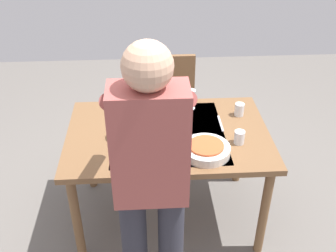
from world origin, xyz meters
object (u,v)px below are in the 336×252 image
wine_glass_left (191,96)px  dinner_plate_near (152,117)px  chair_near (173,101)px  water_cup_far_left (125,109)px  wine_bottle (162,129)px  dining_table (168,143)px  water_cup_near_right (163,125)px  water_cup_near_left (239,137)px  side_bowl_salad (122,133)px  person_server (151,180)px  water_cup_far_right (239,109)px  serving_bowl_pasta (206,149)px

wine_glass_left → dinner_plate_near: wine_glass_left is taller
chair_near → water_cup_far_left: bearing=57.1°
wine_bottle → dinner_plate_near: (0.06, -0.31, -0.10)m
chair_near → dinner_plate_near: chair_near is taller
dining_table → water_cup_near_right: (0.03, -0.01, 0.14)m
chair_near → water_cup_near_left: chair_near is taller
wine_glass_left → side_bowl_salad: wine_glass_left is taller
chair_near → water_cup_far_left: (0.38, 0.59, 0.29)m
person_server → water_cup_far_right: bearing=-125.8°
dining_table → water_cup_near_left: bearing=161.4°
wine_bottle → water_cup_far_right: wine_bottle is taller
dining_table → serving_bowl_pasta: size_ratio=4.51×
water_cup_near_left → water_cup_far_right: water_cup_far_right is taller
wine_glass_left → dinner_plate_near: size_ratio=0.66×
wine_glass_left → water_cup_far_left: size_ratio=1.37×
chair_near → person_server: bearing=81.9°
chair_near → wine_bottle: (0.13, 0.95, 0.34)m
water_cup_near_left → dinner_plate_near: bearing=-31.3°
wine_bottle → wine_glass_left: bearing=-118.1°
water_cup_near_right → side_bowl_salad: water_cup_near_right is taller
water_cup_near_right → water_cup_near_left: bearing=161.9°
wine_glass_left → water_cup_near_left: bearing=120.1°
wine_glass_left → water_cup_far_left: bearing=7.8°
water_cup_far_left → side_bowl_salad: size_ratio=0.61×
water_cup_near_right → dinner_plate_near: water_cup_near_right is taller
wine_glass_left → serving_bowl_pasta: bearing=93.7°
water_cup_near_right → wine_bottle: bearing=83.8°
person_server → water_cup_near_left: (-0.58, -0.56, -0.16)m
dining_table → wine_glass_left: 0.40m
water_cup_near_right → dinner_plate_near: (0.08, -0.18, -0.05)m
water_cup_far_left → serving_bowl_pasta: size_ratio=0.37×
water_cup_near_right → water_cup_far_right: water_cup_near_right is taller
chair_near → side_bowl_salad: (0.39, 0.87, 0.27)m
dining_table → wine_glass_left: bearing=-121.3°
person_server → side_bowl_salad: 0.71m
side_bowl_salad → dinner_plate_near: (-0.20, -0.22, -0.03)m
water_cup_near_right → dinner_plate_near: bearing=-67.4°
wine_bottle → water_cup_near_right: (-0.01, -0.13, -0.06)m
water_cup_far_left → side_bowl_salad: water_cup_far_left is taller
water_cup_far_left → water_cup_near_right: bearing=138.5°
water_cup_far_left → water_cup_far_right: bearing=176.7°
wine_bottle → wine_glass_left: (-0.23, -0.43, -0.01)m
dining_table → chair_near: bearing=-96.2°
water_cup_far_right → serving_bowl_pasta: 0.53m
water_cup_near_right → side_bowl_salad: size_ratio=0.57×
water_cup_far_right → side_bowl_salad: size_ratio=0.51×
dining_table → serving_bowl_pasta: bearing=131.2°
side_bowl_salad → dinner_plate_near: bearing=-131.7°
water_cup_near_left → water_cup_far_left: (0.74, -0.39, 0.01)m
wine_glass_left → water_cup_near_left: (-0.26, 0.45, -0.06)m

